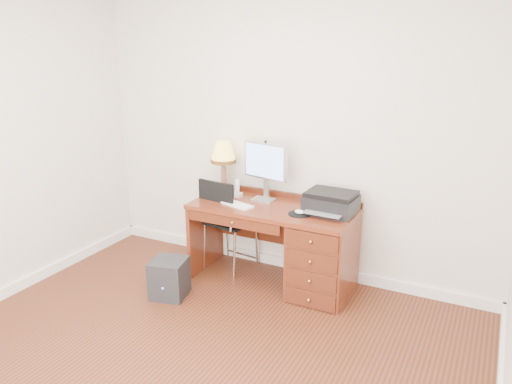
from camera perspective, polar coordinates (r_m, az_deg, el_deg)
The scene contains 12 objects.
ground at distance 3.79m, azimuth -7.66°, elevation -18.71°, with size 4.00×4.00×0.00m, color #3F1B0E.
room_shell at distance 4.21m, azimuth -2.73°, elevation -13.78°, with size 4.00×4.00×4.00m.
desk at distance 4.54m, azimuth 5.61°, elevation -6.25°, with size 1.50×0.67×0.75m.
monitor at distance 4.63m, azimuth 1.01°, elevation 3.18°, with size 0.47×0.20×0.55m.
keyboard at distance 4.59m, azimuth -2.55°, elevation -1.32°, with size 0.42×0.12×0.02m, color white.
mouse_pad at distance 4.34m, azimuth 5.02°, elevation -2.41°, with size 0.20×0.20×0.04m.
printer at distance 4.39m, azimuth 8.57°, elevation -1.18°, with size 0.44×0.35×0.19m.
leg_lamp at distance 4.86m, azimuth -3.75°, elevation 4.20°, with size 0.25×0.25×0.51m.
phone at distance 4.80m, azimuth -2.14°, elevation 0.04°, with size 0.08×0.08×0.17m.
pen_cup at distance 4.55m, azimuth 6.19°, elevation -0.96°, with size 0.09×0.09×0.11m, color black.
chair at distance 4.84m, azimuth -3.41°, elevation -2.70°, with size 0.50×0.50×0.94m.
equipment_box at distance 4.56m, azimuth -9.88°, elevation -9.66°, with size 0.30×0.30×0.34m, color black.
Camera 1 is at (1.80, -2.50, 2.21)m, focal length 35.00 mm.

